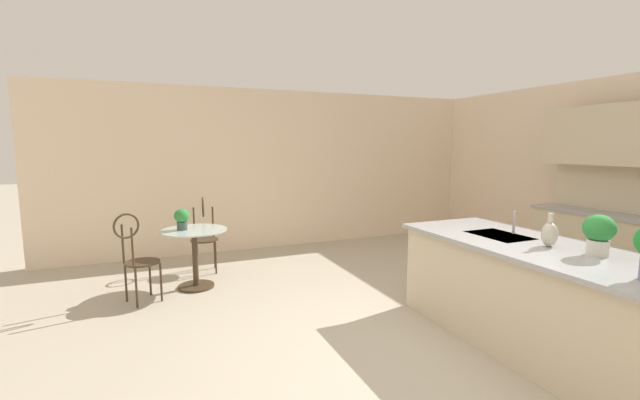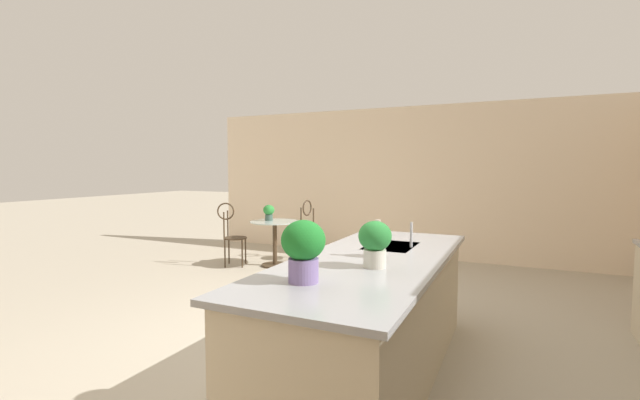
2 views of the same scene
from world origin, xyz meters
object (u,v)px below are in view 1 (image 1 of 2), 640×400
(bistro_table, at_px, (195,253))
(chair_near_window, at_px, (137,254))
(chair_by_island, at_px, (204,231))
(potted_plant_on_table, at_px, (182,218))
(potted_plant_counter_near, at_px, (599,232))
(vase_on_counter, at_px, (550,234))

(bistro_table, xyz_separation_m, chair_near_window, (0.28, -0.65, 0.13))
(chair_near_window, bearing_deg, chair_by_island, 138.43)
(chair_near_window, relative_size, potted_plant_on_table, 4.01)
(chair_by_island, xyz_separation_m, potted_plant_on_table, (0.64, -0.33, 0.32))
(bistro_table, height_order, chair_by_island, chair_by_island)
(bistro_table, distance_m, chair_by_island, 0.72)
(chair_by_island, height_order, potted_plant_counter_near, potted_plant_counter_near)
(chair_by_island, bearing_deg, chair_near_window, -41.57)
(bistro_table, bearing_deg, potted_plant_counter_near, 40.62)
(chair_by_island, bearing_deg, potted_plant_on_table, -27.44)
(potted_plant_on_table, relative_size, vase_on_counter, 0.90)
(bistro_table, relative_size, potted_plant_counter_near, 2.48)
(bistro_table, relative_size, potted_plant_on_table, 3.08)
(chair_near_window, xyz_separation_m, potted_plant_counter_near, (2.88, 3.36, 0.53))
(bistro_table, bearing_deg, chair_near_window, -66.77)
(vase_on_counter, bearing_deg, chair_by_island, -145.22)
(chair_by_island, distance_m, potted_plant_counter_near, 4.61)
(chair_by_island, distance_m, potted_plant_on_table, 0.79)
(bistro_table, height_order, vase_on_counter, vase_on_counter)
(chair_near_window, height_order, vase_on_counter, vase_on_counter)
(chair_near_window, relative_size, vase_on_counter, 3.62)
(chair_by_island, bearing_deg, vase_on_counter, 34.78)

